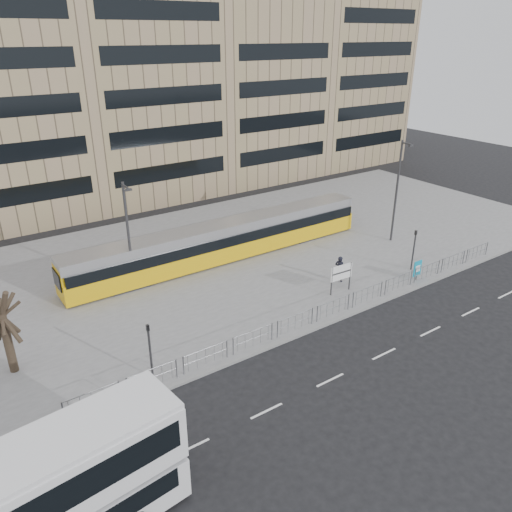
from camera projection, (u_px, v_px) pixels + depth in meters
ground at (309, 333)px, 29.49m from camera, size 120.00×120.00×0.00m
plaza at (209, 261)px, 38.46m from camera, size 64.00×24.00×0.15m
kerb at (309, 331)px, 29.50m from camera, size 64.00×0.25×0.17m
building_row at (108, 68)px, 50.72m from camera, size 70.40×18.40×31.20m
pedestrian_barrier at (330, 305)px, 30.50m from camera, size 32.07×0.07×1.10m
road_markings at (371, 360)px, 27.00m from camera, size 62.00×0.12×0.01m
tram at (224, 241)px, 38.26m from camera, size 24.82×2.40×2.93m
station_sign at (341, 274)px, 33.19m from camera, size 1.76×0.18×2.03m
ad_panel at (417, 269)px, 35.15m from camera, size 0.78×0.07×1.45m
pedestrian at (340, 269)px, 34.88m from camera, size 0.71×0.82×1.91m
traffic_light_west at (149, 344)px, 24.64m from camera, size 0.18×0.21×3.10m
traffic_light_east at (414, 245)px, 36.20m from camera, size 0.23×0.25×3.10m
lamp_post_west at (129, 233)px, 32.34m from camera, size 0.45×1.04×7.58m
lamp_post_east at (397, 188)px, 40.34m from camera, size 0.45×1.04×8.42m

